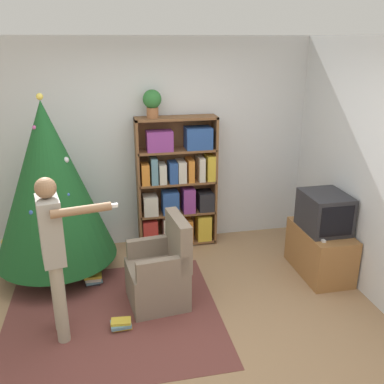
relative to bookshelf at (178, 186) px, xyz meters
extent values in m
plane|color=#9E7A56|center=(-0.33, -1.84, -0.79)|extent=(14.00, 14.00, 0.00)
cube|color=silver|center=(-0.33, 0.22, 0.51)|extent=(8.00, 0.10, 2.60)
cube|color=brown|center=(-0.92, -1.45, -0.79)|extent=(2.06, 1.89, 0.01)
cube|color=brown|center=(-0.51, 0.01, 0.04)|extent=(0.03, 0.28, 1.68)
cube|color=brown|center=(0.47, 0.01, 0.04)|extent=(0.03, 0.28, 1.68)
cube|color=brown|center=(-0.02, 0.01, 0.87)|extent=(1.00, 0.28, 0.03)
cube|color=brown|center=(-0.02, 0.14, 0.04)|extent=(1.00, 0.01, 1.68)
cube|color=brown|center=(-0.02, 0.01, -0.76)|extent=(0.97, 0.28, 0.03)
cube|color=#B22D28|center=(-0.38, -0.03, -0.58)|extent=(0.19, 0.20, 0.33)
cube|color=beige|center=(-0.14, -0.03, -0.58)|extent=(0.16, 0.20, 0.35)
cube|color=orange|center=(0.08, -0.02, -0.60)|extent=(0.17, 0.22, 0.29)
cube|color=gold|center=(0.32, -0.02, -0.58)|extent=(0.18, 0.22, 0.34)
cube|color=brown|center=(-0.02, 0.01, -0.35)|extent=(0.97, 0.28, 0.03)
cube|color=beige|center=(-0.37, -0.02, -0.21)|extent=(0.18, 0.23, 0.25)
cube|color=#284C93|center=(-0.12, -0.03, -0.19)|extent=(0.20, 0.21, 0.29)
cube|color=#843889|center=(0.12, -0.01, -0.18)|extent=(0.15, 0.25, 0.32)
cube|color=#232328|center=(0.35, 0.00, -0.22)|extent=(0.19, 0.27, 0.24)
cube|color=brown|center=(-0.02, 0.01, 0.06)|extent=(0.97, 0.28, 0.03)
cube|color=orange|center=(-0.42, -0.03, 0.20)|extent=(0.10, 0.20, 0.26)
cube|color=#5B899E|center=(-0.31, 0.00, 0.24)|extent=(0.08, 0.26, 0.33)
cube|color=beige|center=(-0.21, -0.02, 0.20)|extent=(0.09, 0.22, 0.25)
cube|color=#284C93|center=(-0.08, -0.03, 0.21)|extent=(0.10, 0.21, 0.26)
cube|color=beige|center=(0.03, -0.01, 0.21)|extent=(0.10, 0.25, 0.27)
cube|color=orange|center=(0.15, 0.00, 0.21)|extent=(0.07, 0.25, 0.28)
cube|color=beige|center=(0.28, 0.00, 0.23)|extent=(0.07, 0.26, 0.30)
cube|color=gold|center=(0.40, -0.01, 0.23)|extent=(0.10, 0.24, 0.32)
cube|color=brown|center=(-0.02, 0.01, 0.47)|extent=(0.97, 0.28, 0.03)
cube|color=#843889|center=(-0.23, -0.03, 0.61)|extent=(0.31, 0.20, 0.25)
cube|color=#284C93|center=(0.25, -0.01, 0.62)|extent=(0.32, 0.25, 0.27)
cube|color=#996638|center=(1.45, -1.07, -0.52)|extent=(0.47, 0.85, 0.54)
cube|color=#28282D|center=(1.45, -1.07, -0.04)|extent=(0.45, 0.54, 0.43)
cube|color=black|center=(1.45, -1.35, -0.04)|extent=(0.37, 0.01, 0.33)
cube|color=white|center=(1.30, -1.33, -0.24)|extent=(0.04, 0.12, 0.02)
cylinder|color=#4C3323|center=(-1.49, -0.46, -0.74)|extent=(0.36, 0.36, 0.10)
cylinder|color=brown|center=(-1.49, -0.46, -0.63)|extent=(0.08, 0.08, 0.12)
cone|color=#195123|center=(-1.49, -0.46, 0.31)|extent=(1.33, 1.33, 1.76)
sphere|color=#B74C93|center=(-1.56, -0.52, 0.92)|extent=(0.05, 0.05, 0.05)
sphere|color=#335BB2|center=(-1.29, -0.73, 0.25)|extent=(0.04, 0.04, 0.04)
sphere|color=#335BB2|center=(-1.65, -0.81, 0.11)|extent=(0.06, 0.06, 0.06)
sphere|color=silver|center=(-1.29, -0.56, 0.57)|extent=(0.07, 0.07, 0.07)
sphere|color=gold|center=(-1.40, -0.85, 0.07)|extent=(0.04, 0.04, 0.04)
sphere|color=#335BB2|center=(-1.58, -0.37, 0.81)|extent=(0.05, 0.05, 0.05)
sphere|color=gold|center=(-2.03, -0.50, -0.33)|extent=(0.07, 0.07, 0.07)
sphere|color=#E5CC4C|center=(-1.49, -0.46, 1.22)|extent=(0.07, 0.07, 0.07)
cube|color=#7A6B5B|center=(-0.46, -1.29, -0.58)|extent=(0.62, 0.62, 0.42)
cube|color=#7A6B5B|center=(-0.23, -1.26, -0.12)|extent=(0.18, 0.57, 0.50)
cube|color=#7A6B5B|center=(-0.48, -1.05, -0.27)|extent=(0.51, 0.14, 0.20)
cube|color=#7A6B5B|center=(-0.43, -1.53, -0.27)|extent=(0.51, 0.14, 0.20)
cylinder|color=#9E937F|center=(-1.39, -1.53, -0.41)|extent=(0.11, 0.11, 0.76)
cylinder|color=#9E937F|center=(-1.36, -1.71, -0.41)|extent=(0.11, 0.11, 0.76)
cube|color=gray|center=(-1.38, -1.62, 0.26)|extent=(0.24, 0.35, 0.57)
cylinder|color=#8C6647|center=(-1.41, -1.42, 0.23)|extent=(0.07, 0.07, 0.46)
cylinder|color=#8C6647|center=(-1.10, -1.77, 0.48)|extent=(0.48, 0.16, 0.07)
cube|color=white|center=(-0.87, -1.72, 0.48)|extent=(0.11, 0.06, 0.03)
sphere|color=#8C6647|center=(-1.38, -1.62, 0.63)|extent=(0.18, 0.18, 0.18)
cylinder|color=#935B38|center=(-0.30, 0.01, 0.94)|extent=(0.14, 0.14, 0.12)
sphere|color=#2D7033|center=(-0.30, 0.01, 1.10)|extent=(0.22, 0.22, 0.22)
cube|color=#232328|center=(-1.11, -0.80, -0.78)|extent=(0.16, 0.12, 0.03)
cube|color=#5B899E|center=(-1.11, -0.80, -0.75)|extent=(0.20, 0.17, 0.02)
cube|color=beige|center=(-1.11, -0.80, -0.72)|extent=(0.17, 0.14, 0.04)
cube|color=gold|center=(-1.11, -0.81, -0.69)|extent=(0.19, 0.11, 0.03)
cube|color=gold|center=(-0.84, -1.64, -0.78)|extent=(0.19, 0.11, 0.03)
cube|color=#5B899E|center=(-0.85, -1.65, -0.75)|extent=(0.20, 0.15, 0.03)
cube|color=gold|center=(-0.85, -1.64, -0.72)|extent=(0.19, 0.13, 0.03)
camera|label=1|loc=(-0.88, -5.05, 1.77)|focal=40.00mm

